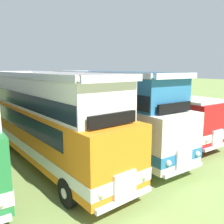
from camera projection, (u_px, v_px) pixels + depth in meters
name	position (u px, v px, depth m)	size (l,w,h in m)	color
bus_seventh_in_row	(46.00, 116.00, 11.71)	(2.98, 11.61, 4.52)	orange
bus_eighth_in_row	(109.00, 109.00, 13.94)	(2.96, 11.03, 4.52)	silver
bus_ninth_in_row	(150.00, 111.00, 16.54)	(2.80, 10.29, 2.99)	red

